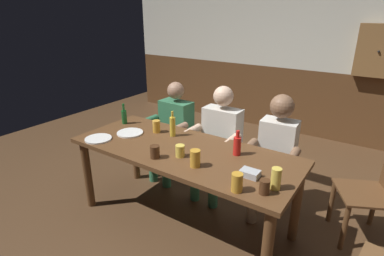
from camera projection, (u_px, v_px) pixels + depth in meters
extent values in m
plane|color=#4C331E|center=(191.00, 214.00, 3.09)|extent=(7.47, 7.47, 0.00)
cube|color=beige|center=(297.00, 19.00, 4.65)|extent=(6.22, 0.12, 1.51)
cube|color=brown|center=(287.00, 100.00, 5.12)|extent=(6.22, 0.12, 1.06)
cube|color=brown|center=(183.00, 151.00, 2.73)|extent=(2.07, 0.85, 0.04)
cylinder|color=brown|center=(88.00, 174.00, 3.11)|extent=(0.08, 0.08, 0.73)
cylinder|color=brown|center=(267.00, 253.00, 2.10)|extent=(0.08, 0.08, 0.73)
cylinder|color=brown|center=(135.00, 150.00, 3.64)|extent=(0.08, 0.08, 0.73)
cylinder|color=brown|center=(296.00, 204.00, 2.63)|extent=(0.08, 0.08, 0.73)
cube|color=#33724C|center=(176.00, 121.00, 3.63)|extent=(0.39, 0.23, 0.48)
sphere|color=#9E755B|center=(176.00, 91.00, 3.50)|extent=(0.20, 0.20, 0.20)
cylinder|color=#33724C|center=(176.00, 143.00, 3.55)|extent=(0.15, 0.38, 0.13)
cylinder|color=#33724C|center=(163.00, 139.00, 3.67)|extent=(0.15, 0.38, 0.13)
cylinder|color=#33724C|center=(166.00, 170.00, 3.51)|extent=(0.10, 0.10, 0.42)
cylinder|color=#33724C|center=(153.00, 165.00, 3.63)|extent=(0.10, 0.10, 0.42)
cylinder|color=#9E755B|center=(178.00, 129.00, 3.32)|extent=(0.09, 0.28, 0.08)
cylinder|color=#33724C|center=(148.00, 121.00, 3.57)|extent=(0.09, 0.28, 0.08)
cube|color=silver|center=(222.00, 131.00, 3.30)|extent=(0.41, 0.20, 0.50)
sphere|color=beige|center=(223.00, 96.00, 3.16)|extent=(0.21, 0.21, 0.21)
cylinder|color=#33724C|center=(224.00, 158.00, 3.21)|extent=(0.13, 0.42, 0.13)
cylinder|color=#33724C|center=(205.00, 153.00, 3.32)|extent=(0.13, 0.42, 0.13)
cylinder|color=#33724C|center=(213.00, 189.00, 3.14)|extent=(0.10, 0.10, 0.42)
cylinder|color=#33724C|center=(195.00, 182.00, 3.26)|extent=(0.10, 0.10, 0.42)
cylinder|color=beige|center=(232.00, 141.00, 2.99)|extent=(0.08, 0.28, 0.08)
cylinder|color=beige|center=(192.00, 131.00, 3.23)|extent=(0.08, 0.28, 0.08)
cube|color=silver|center=(278.00, 144.00, 2.98)|extent=(0.36, 0.25, 0.49)
sphere|color=brown|center=(282.00, 106.00, 2.84)|extent=(0.22, 0.22, 0.22)
cylinder|color=#997F60|center=(281.00, 174.00, 2.90)|extent=(0.16, 0.42, 0.13)
cylinder|color=#997F60|center=(262.00, 169.00, 2.98)|extent=(0.16, 0.42, 0.13)
cylinder|color=#997F60|center=(272.00, 209.00, 2.83)|extent=(0.10, 0.10, 0.42)
cylinder|color=#997F60|center=(253.00, 203.00, 2.92)|extent=(0.10, 0.10, 0.42)
cylinder|color=brown|center=(293.00, 157.00, 2.67)|extent=(0.10, 0.28, 0.08)
cylinder|color=brown|center=(249.00, 147.00, 2.86)|extent=(0.10, 0.28, 0.08)
cube|color=brown|center=(365.00, 194.00, 2.63)|extent=(0.59, 0.59, 0.02)
cylinder|color=brown|center=(344.00, 228.00, 2.56)|extent=(0.04, 0.04, 0.44)
cylinder|color=brown|center=(332.00, 201.00, 2.91)|extent=(0.04, 0.04, 0.44)
cylinder|color=brown|center=(374.00, 205.00, 2.87)|extent=(0.04, 0.04, 0.44)
cube|color=#B2B7BC|center=(250.00, 173.00, 2.26)|extent=(0.14, 0.10, 0.05)
cylinder|color=white|center=(130.00, 133.00, 3.06)|extent=(0.26, 0.26, 0.01)
cylinder|color=white|center=(98.00, 139.00, 2.91)|extent=(0.25, 0.25, 0.01)
cylinder|color=#195923|center=(124.00, 117.00, 3.30)|extent=(0.06, 0.06, 0.15)
cylinder|color=#195923|center=(123.00, 107.00, 3.26)|extent=(0.02, 0.02, 0.08)
cylinder|color=red|center=(237.00, 146.00, 2.58)|extent=(0.07, 0.07, 0.16)
cylinder|color=red|center=(238.00, 134.00, 2.54)|extent=(0.03, 0.03, 0.06)
cylinder|color=gold|center=(173.00, 127.00, 2.97)|extent=(0.06, 0.06, 0.19)
cylinder|color=gold|center=(172.00, 114.00, 2.92)|extent=(0.02, 0.02, 0.06)
cylinder|color=#E5C64C|center=(276.00, 179.00, 2.08)|extent=(0.07, 0.07, 0.16)
cylinder|color=#E5C64C|center=(180.00, 151.00, 2.56)|extent=(0.08, 0.08, 0.10)
cylinder|color=#4C2D19|center=(265.00, 187.00, 2.04)|extent=(0.07, 0.07, 0.10)
cylinder|color=gold|center=(195.00, 158.00, 2.39)|extent=(0.08, 0.08, 0.14)
cylinder|color=gold|center=(237.00, 182.00, 2.06)|extent=(0.08, 0.08, 0.13)
cylinder|color=#4C2D19|center=(155.00, 152.00, 2.54)|extent=(0.08, 0.08, 0.11)
cylinder|color=gold|center=(156.00, 126.00, 3.07)|extent=(0.08, 0.08, 0.12)
cube|color=brown|center=(379.00, 51.00, 4.07)|extent=(0.56, 0.12, 0.70)
sphere|color=black|center=(379.00, 52.00, 4.02)|extent=(0.03, 0.03, 0.03)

